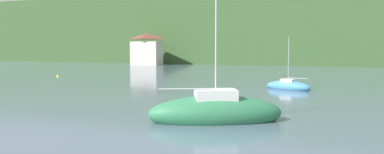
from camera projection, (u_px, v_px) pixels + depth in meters
The scene contains 5 objects.
wooded_hillside at pixel (374, 36), 108.53m from camera, with size 352.00×57.96×48.02m.
shore_building_west at pixel (147, 50), 90.03m from camera, with size 7.25×4.17×7.59m.
sailboat_far_3 at pixel (288, 86), 38.90m from camera, with size 5.07×3.13×5.79m.
sailboat_mid_4 at pixel (216, 112), 22.24m from camera, with size 8.37×5.86×9.08m.
mooring_buoy_near at pixel (58, 76), 55.66m from camera, with size 0.46×0.46×0.46m, color yellow.
Camera 1 is at (10.01, 14.38, 4.46)m, focal length 35.09 mm.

